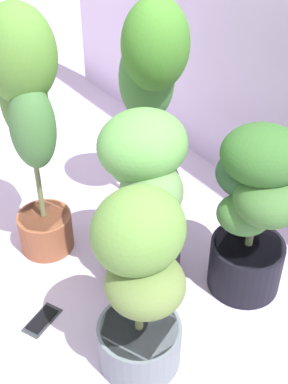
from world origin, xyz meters
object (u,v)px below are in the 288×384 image
at_px(potted_plant_back_left, 152,89).
at_px(potted_plant_front_left, 28,114).
at_px(potted_plant_back_right, 254,207).
at_px(potted_plant_front_right, 138,276).
at_px(cell_phone, 42,320).
at_px(potted_plant_center, 143,195).

bearing_deg(potted_plant_back_left, potted_plant_front_left, -94.22).
bearing_deg(potted_plant_back_right, potted_plant_back_left, 179.31).
distance_m(potted_plant_front_right, cell_phone, 0.52).
height_order(potted_plant_back_left, potted_plant_front_right, potted_plant_back_left).
bearing_deg(potted_plant_back_left, potted_plant_front_right, -39.62).
height_order(potted_plant_center, cell_phone, potted_plant_center).
bearing_deg(potted_plant_back_left, potted_plant_center, -40.48).
bearing_deg(potted_plant_front_right, potted_plant_back_left, 140.38).
relative_size(potted_plant_back_right, potted_plant_front_right, 1.00).
xyz_separation_m(potted_plant_back_right, potted_plant_front_right, (0.03, -0.50, 0.01)).
height_order(potted_plant_front_right, cell_phone, potted_plant_front_right).
bearing_deg(potted_plant_front_right, cell_phone, -149.50).
distance_m(potted_plant_front_left, potted_plant_front_right, 0.69).
bearing_deg(potted_plant_back_left, cell_phone, -66.95).
height_order(potted_plant_front_left, potted_plant_front_right, potted_plant_front_left).
bearing_deg(potted_plant_front_left, potted_plant_center, 30.53).
xyz_separation_m(potted_plant_front_left, potted_plant_front_right, (0.65, -0.01, -0.23)).
bearing_deg(cell_phone, potted_plant_back_right, -136.86).
distance_m(potted_plant_front_left, potted_plant_back_right, 0.82).
relative_size(potted_plant_front_right, cell_phone, 4.20).
distance_m(potted_plant_front_left, potted_plant_back_left, 0.50).
distance_m(potted_plant_front_left, potted_plant_center, 0.48).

